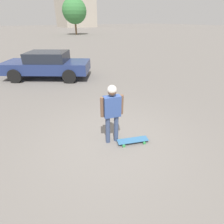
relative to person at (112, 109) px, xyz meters
name	(u,v)px	position (x,y,z in m)	size (l,w,h in m)	color
ground_plane	(112,141)	(0.00, 0.00, -1.01)	(220.00, 220.00, 0.00)	slate
person	(112,109)	(0.00, 0.00, 0.00)	(0.58, 0.31, 1.62)	#38476B
skateboard	(133,140)	(0.43, -0.37, -0.93)	(0.88, 0.52, 0.09)	#336693
car_parked_near	(47,64)	(0.23, 6.91, -0.25)	(4.84, 4.12, 1.44)	navy
tree_distant	(74,11)	(14.09, 35.52, 3.49)	(4.94, 4.94, 6.97)	brown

